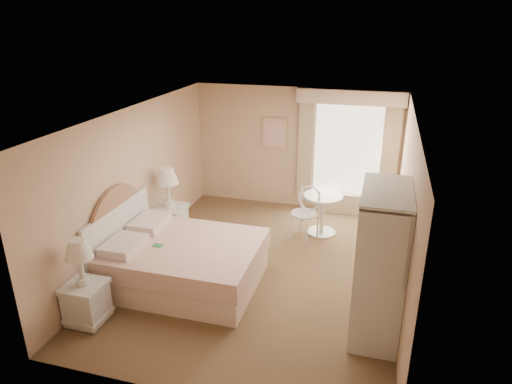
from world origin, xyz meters
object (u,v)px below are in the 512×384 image
(nightstand_near, at_px, (85,292))
(cafe_chair, at_px, (306,209))
(round_table, at_px, (323,208))
(armoire, at_px, (379,275))
(bed, at_px, (177,260))
(nightstand_far, at_px, (170,213))

(nightstand_near, distance_m, cafe_chair, 3.98)
(round_table, xyz_separation_m, armoire, (1.05, -2.60, 0.30))
(bed, height_order, armoire, armoire)
(nightstand_near, bearing_deg, cafe_chair, 53.91)
(bed, relative_size, round_table, 2.97)
(round_table, bearing_deg, nightstand_near, -126.73)
(round_table, relative_size, cafe_chair, 0.77)
(bed, height_order, nightstand_near, bed)
(nightstand_far, height_order, cafe_chair, nightstand_far)
(nightstand_near, height_order, armoire, armoire)
(nightstand_far, bearing_deg, bed, -60.43)
(round_table, xyz_separation_m, cafe_chair, (-0.26, -0.27, 0.06))
(cafe_chair, bearing_deg, armoire, -37.50)
(nightstand_near, xyz_separation_m, nightstand_far, (0.00, 2.50, 0.05))
(armoire, bearing_deg, nightstand_far, 156.16)
(bed, bearing_deg, nightstand_near, -120.73)
(nightstand_near, relative_size, round_table, 1.58)
(bed, bearing_deg, round_table, 50.37)
(bed, height_order, nightstand_far, bed)
(round_table, bearing_deg, armoire, -67.96)
(cafe_chair, distance_m, armoire, 2.68)
(bed, distance_m, cafe_chair, 2.57)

